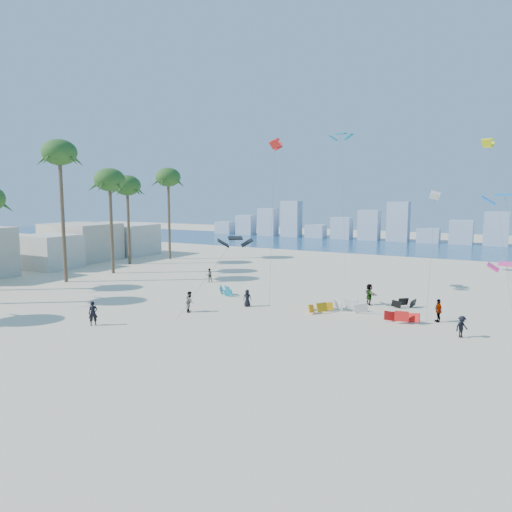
% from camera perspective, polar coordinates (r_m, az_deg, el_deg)
% --- Properties ---
extents(ground, '(220.00, 220.00, 0.00)m').
position_cam_1_polar(ground, '(31.78, -19.25, -11.05)').
color(ground, beige).
rests_on(ground, ground).
extents(ocean, '(220.00, 220.00, 0.00)m').
position_cam_1_polar(ocean, '(95.29, 14.67, 1.25)').
color(ocean, navy).
rests_on(ocean, ground).
extents(kitesurfer_near, '(0.76, 0.81, 1.86)m').
position_cam_1_polar(kitesurfer_near, '(37.97, -19.10, -6.58)').
color(kitesurfer_near, black).
rests_on(kitesurfer_near, ground).
extents(kitesurfer_mid, '(0.97, 1.06, 1.76)m').
position_cam_1_polar(kitesurfer_mid, '(40.37, -7.99, -5.48)').
color(kitesurfer_mid, gray).
rests_on(kitesurfer_mid, ground).
extents(kitesurfers_far, '(33.23, 10.14, 1.92)m').
position_cam_1_polar(kitesurfers_far, '(42.08, 12.50, -5.09)').
color(kitesurfers_far, black).
rests_on(kitesurfers_far, ground).
extents(grounded_kites, '(28.75, 9.01, 0.98)m').
position_cam_1_polar(grounded_kites, '(41.30, 13.66, -5.98)').
color(grounded_kites, '#0D7E9F').
rests_on(grounded_kites, ground).
extents(flying_kites, '(29.83, 28.36, 17.79)m').
position_cam_1_polar(flying_kites, '(45.97, 17.57, 9.67)').
color(flying_kites, black).
rests_on(flying_kites, ground).
extents(palm_row, '(8.07, 44.80, 15.91)m').
position_cam_1_polar(palm_row, '(58.22, -23.21, 8.33)').
color(palm_row, brown).
rests_on(palm_row, ground).
extents(beachfront_buildings, '(11.50, 43.00, 6.00)m').
position_cam_1_polar(beachfront_buildings, '(69.94, -25.34, 0.82)').
color(beachfront_buildings, beige).
rests_on(beachfront_buildings, ground).
extents(distant_skyline, '(85.00, 3.00, 8.40)m').
position_cam_1_polar(distant_skyline, '(105.00, 15.42, 3.46)').
color(distant_skyline, '#9EADBF').
rests_on(distant_skyline, ground).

